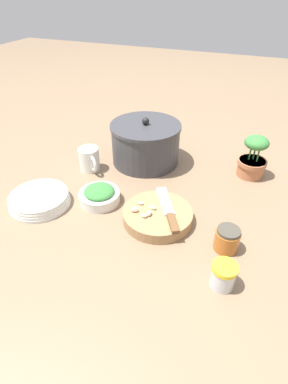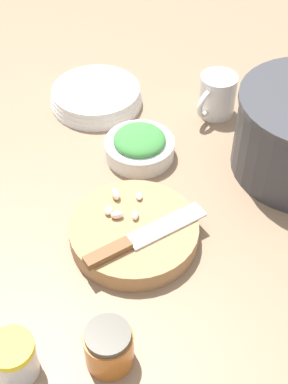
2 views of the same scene
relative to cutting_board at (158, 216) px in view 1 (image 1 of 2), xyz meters
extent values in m
plane|color=#7F664C|center=(-0.10, 0.04, -0.02)|extent=(5.00, 5.00, 0.00)
cylinder|color=#9E754C|center=(0.00, 0.00, 0.00)|extent=(0.22, 0.22, 0.04)
cube|color=brown|center=(0.06, -0.04, 0.02)|extent=(0.06, 0.08, 0.01)
cube|color=silver|center=(0.01, 0.05, 0.02)|extent=(0.10, 0.14, 0.01)
ellipsoid|color=silver|center=(-0.02, -0.03, 0.03)|extent=(0.01, 0.02, 0.02)
ellipsoid|color=#EBE8C3|center=(-0.03, -0.04, 0.02)|extent=(0.02, 0.02, 0.01)
ellipsoid|color=#EEEAC5|center=(-0.02, 0.00, 0.02)|extent=(0.02, 0.01, 0.01)
ellipsoid|color=#F4E4C5|center=(-0.07, -0.03, 0.03)|extent=(0.03, 0.02, 0.02)
ellipsoid|color=silver|center=(-0.06, 0.01, 0.02)|extent=(0.02, 0.01, 0.01)
cylinder|color=silver|center=(-0.22, 0.02, 0.00)|extent=(0.14, 0.14, 0.04)
torus|color=silver|center=(-0.22, 0.02, 0.02)|extent=(0.14, 0.14, 0.01)
ellipsoid|color=#387A38|center=(-0.22, 0.02, 0.02)|extent=(0.10, 0.10, 0.03)
cylinder|color=silver|center=(0.23, -0.17, 0.01)|extent=(0.06, 0.06, 0.06)
cylinder|color=yellow|center=(0.23, -0.17, 0.05)|extent=(0.06, 0.06, 0.01)
cylinder|color=silver|center=(-0.36, 0.19, 0.03)|extent=(0.08, 0.08, 0.09)
torus|color=silver|center=(-0.32, 0.16, 0.03)|extent=(0.06, 0.05, 0.06)
cylinder|color=silver|center=(-0.40, -0.07, -0.01)|extent=(0.20, 0.20, 0.01)
cylinder|color=silver|center=(-0.40, -0.07, 0.00)|extent=(0.20, 0.20, 0.01)
cylinder|color=silver|center=(-0.40, -0.07, 0.01)|extent=(0.20, 0.20, 0.01)
cylinder|color=silver|center=(-0.40, -0.07, 0.02)|extent=(0.19, 0.19, 0.01)
cylinder|color=#B26023|center=(0.22, -0.04, 0.01)|extent=(0.07, 0.07, 0.06)
cylinder|color=#474238|center=(0.22, -0.04, 0.05)|extent=(0.06, 0.06, 0.01)
cylinder|color=#38383D|center=(-0.17, 0.33, 0.06)|extent=(0.27, 0.27, 0.15)
cylinder|color=#38383D|center=(-0.17, 0.33, 0.14)|extent=(0.28, 0.28, 0.01)
sphere|color=black|center=(-0.17, 0.33, 0.16)|extent=(0.03, 0.03, 0.03)
cylinder|color=#B26B47|center=(0.24, 0.38, 0.01)|extent=(0.10, 0.10, 0.07)
cylinder|color=#B26B47|center=(0.24, 0.38, 0.04)|extent=(0.11, 0.11, 0.02)
ellipsoid|color=#387A38|center=(0.24, 0.38, 0.12)|extent=(0.09, 0.09, 0.05)
cylinder|color=#387A38|center=(0.23, 0.38, 0.08)|extent=(0.01, 0.01, 0.07)
cylinder|color=#387A38|center=(0.24, 0.39, 0.08)|extent=(0.01, 0.01, 0.07)
cylinder|color=#387A38|center=(0.26, 0.38, 0.08)|extent=(0.01, 0.01, 0.07)
camera|label=1|loc=(0.23, -0.68, 0.62)|focal=28.00mm
camera|label=2|loc=(0.59, 0.00, 0.70)|focal=50.00mm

